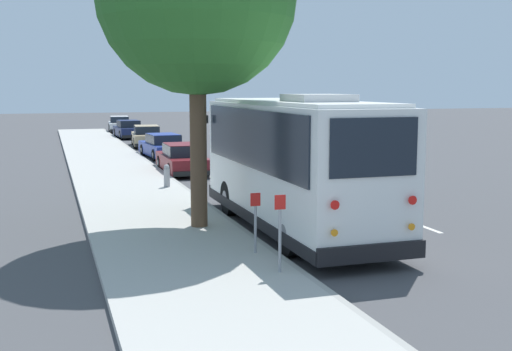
{
  "coord_description": "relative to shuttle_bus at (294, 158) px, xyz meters",
  "views": [
    {
      "loc": [
        -16.63,
        6.11,
        3.69
      ],
      "look_at": [
        -0.16,
        0.75,
        1.3
      ],
      "focal_mm": 45.0,
      "sensor_mm": 36.0,
      "label": 1
    }
  ],
  "objects": [
    {
      "name": "parked_sedan_blue",
      "position": [
        18.27,
        0.22,
        -1.3
      ],
      "size": [
        4.74,
        1.97,
        1.27
      ],
      "rotation": [
        0.0,
        0.0,
        0.06
      ],
      "color": "navy",
      "rests_on": "ground"
    },
    {
      "name": "sidewalk_slab",
      "position": [
        1.44,
        3.29,
        -1.82
      ],
      "size": [
        80.0,
        3.67,
        0.15
      ],
      "primitive_type": "cube",
      "color": "#B2AFA8",
      "rests_on": "ground"
    },
    {
      "name": "parked_sedan_navy",
      "position": [
        32.16,
        0.35,
        -1.28
      ],
      "size": [
        4.21,
        1.87,
        1.32
      ],
      "rotation": [
        0.0,
        0.0,
        0.05
      ],
      "color": "#19234C",
      "rests_on": "ground"
    },
    {
      "name": "fire_hydrant",
      "position": [
        7.39,
        1.97,
        -1.34
      ],
      "size": [
        0.22,
        0.22,
        0.81
      ],
      "color": "#99999E",
      "rests_on": "sidewalk_slab"
    },
    {
      "name": "sign_post_near",
      "position": [
        -3.91,
        1.81,
        -0.96
      ],
      "size": [
        0.06,
        0.22,
        1.51
      ],
      "color": "gray",
      "rests_on": "sidewalk_slab"
    },
    {
      "name": "lane_stripe_ahead",
      "position": [
        5.72,
        -3.48,
        -1.89
      ],
      "size": [
        2.4,
        0.14,
        0.01
      ],
      "primitive_type": "cube",
      "color": "silver",
      "rests_on": "ground"
    },
    {
      "name": "parked_sedan_tan",
      "position": [
        25.08,
        0.07,
        -1.27
      ],
      "size": [
        4.64,
        2.05,
        1.33
      ],
      "rotation": [
        0.0,
        0.0,
        -0.08
      ],
      "color": "tan",
      "rests_on": "ground"
    },
    {
      "name": "parked_sedan_white",
      "position": [
        38.91,
        0.27,
        -1.28
      ],
      "size": [
        4.37,
        1.95,
        1.33
      ],
      "rotation": [
        0.0,
        0.0,
        -0.07
      ],
      "color": "silver",
      "rests_on": "ground"
    },
    {
      "name": "lane_stripe_mid",
      "position": [
        -0.28,
        -3.48,
        -1.89
      ],
      "size": [
        2.4,
        0.14,
        0.01
      ],
      "primitive_type": "cube",
      "color": "silver",
      "rests_on": "ground"
    },
    {
      "name": "sign_post_far",
      "position": [
        -2.39,
        1.81,
        -1.07
      ],
      "size": [
        0.06,
        0.22,
        1.31
      ],
      "color": "gray",
      "rests_on": "sidewalk_slab"
    },
    {
      "name": "curb_strip",
      "position": [
        1.44,
        1.38,
        -1.82
      ],
      "size": [
        80.0,
        0.14,
        0.15
      ],
      "primitive_type": "cube",
      "color": "#9D9A94",
      "rests_on": "ground"
    },
    {
      "name": "shuttle_bus",
      "position": [
        0.0,
        0.0,
        0.0
      ],
      "size": [
        8.6,
        2.6,
        3.53
      ],
      "rotation": [
        0.0,
        0.0,
        0.0
      ],
      "color": "white",
      "rests_on": "ground"
    },
    {
      "name": "ground_plane",
      "position": [
        1.44,
        -0.15,
        -1.89
      ],
      "size": [
        160.0,
        160.0,
        0.0
      ],
      "primitive_type": "plane",
      "color": "#474749"
    },
    {
      "name": "parked_sedan_maroon",
      "position": [
        12.04,
        0.46,
        -1.3
      ],
      "size": [
        4.61,
        1.76,
        1.28
      ],
      "rotation": [
        0.0,
        0.0,
        -0.01
      ],
      "color": "maroon",
      "rests_on": "ground"
    }
  ]
}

